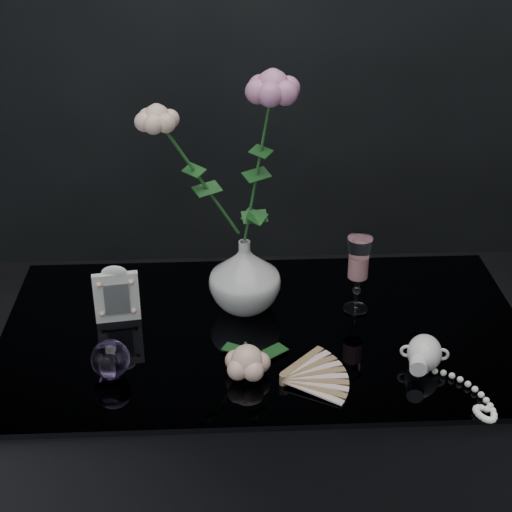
{
  "coord_description": "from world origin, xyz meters",
  "views": [
    {
      "loc": [
        -0.08,
        -1.26,
        1.65
      ],
      "look_at": [
        -0.02,
        0.07,
        0.92
      ],
      "focal_mm": 55.0,
      "sensor_mm": 36.0,
      "label": 1
    }
  ],
  "objects_px": {
    "paperweight": "(110,359)",
    "loose_rose": "(247,361)",
    "wine_glass": "(358,275)",
    "vase": "(245,275)",
    "picture_frame": "(116,293)",
    "pearl_jar": "(425,351)"
  },
  "relations": [
    {
      "from": "wine_glass",
      "to": "paperweight",
      "type": "xyz_separation_m",
      "value": [
        -0.48,
        -0.2,
        -0.05
      ]
    },
    {
      "from": "picture_frame",
      "to": "paperweight",
      "type": "bearing_deg",
      "value": -95.88
    },
    {
      "from": "vase",
      "to": "paperweight",
      "type": "height_order",
      "value": "vase"
    },
    {
      "from": "vase",
      "to": "loose_rose",
      "type": "relative_size",
      "value": 0.84
    },
    {
      "from": "picture_frame",
      "to": "paperweight",
      "type": "distance_m",
      "value": 0.19
    },
    {
      "from": "vase",
      "to": "picture_frame",
      "type": "relative_size",
      "value": 1.22
    },
    {
      "from": "vase",
      "to": "pearl_jar",
      "type": "relative_size",
      "value": 0.67
    },
    {
      "from": "loose_rose",
      "to": "vase",
      "type": "bearing_deg",
      "value": 81.91
    },
    {
      "from": "vase",
      "to": "paperweight",
      "type": "distance_m",
      "value": 0.34
    },
    {
      "from": "wine_glass",
      "to": "vase",
      "type": "bearing_deg",
      "value": 174.58
    },
    {
      "from": "vase",
      "to": "picture_frame",
      "type": "distance_m",
      "value": 0.26
    },
    {
      "from": "wine_glass",
      "to": "picture_frame",
      "type": "height_order",
      "value": "wine_glass"
    },
    {
      "from": "picture_frame",
      "to": "loose_rose",
      "type": "xyz_separation_m",
      "value": [
        0.26,
        -0.2,
        -0.03
      ]
    },
    {
      "from": "paperweight",
      "to": "loose_rose",
      "type": "height_order",
      "value": "paperweight"
    },
    {
      "from": "vase",
      "to": "paperweight",
      "type": "xyz_separation_m",
      "value": [
        -0.25,
        -0.22,
        -0.04
      ]
    },
    {
      "from": "paperweight",
      "to": "picture_frame",
      "type": "bearing_deg",
      "value": 92.13
    },
    {
      "from": "picture_frame",
      "to": "paperweight",
      "type": "xyz_separation_m",
      "value": [
        0.01,
        -0.18,
        -0.03
      ]
    },
    {
      "from": "wine_glass",
      "to": "loose_rose",
      "type": "relative_size",
      "value": 0.91
    },
    {
      "from": "wine_glass",
      "to": "pearl_jar",
      "type": "xyz_separation_m",
      "value": [
        0.1,
        -0.2,
        -0.05
      ]
    },
    {
      "from": "wine_glass",
      "to": "paperweight",
      "type": "bearing_deg",
      "value": -157.56
    },
    {
      "from": "loose_rose",
      "to": "paperweight",
      "type": "bearing_deg",
      "value": 169.73
    },
    {
      "from": "loose_rose",
      "to": "pearl_jar",
      "type": "xyz_separation_m",
      "value": [
        0.33,
        0.01,
        0.0
      ]
    }
  ]
}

